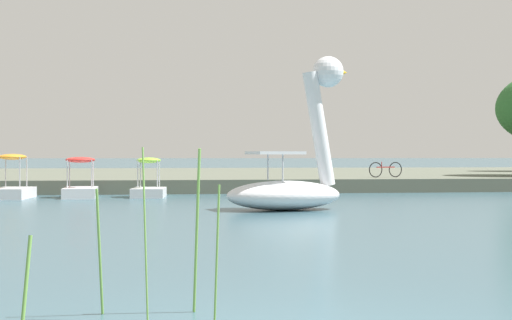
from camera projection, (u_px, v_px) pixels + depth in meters
shore_bank_far at (175, 177)px, 41.03m from camera, size 152.67×25.58×0.53m
swan_boat at (293, 172)px, 20.33m from camera, size 3.62×2.35×4.17m
pedal_boat_lime at (149, 186)px, 26.40m from camera, size 1.26×1.93×1.38m
pedal_boat_red at (80, 185)px, 26.14m from camera, size 1.15×2.18×1.40m
pedal_boat_orange at (13, 186)px, 25.66m from camera, size 1.29×2.17×1.51m
bicycle_parked at (386, 169)px, 31.71m from camera, size 1.56×0.46×0.65m
reed_clump_foreground at (65, 252)px, 6.63m from camera, size 2.72×1.27×1.56m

